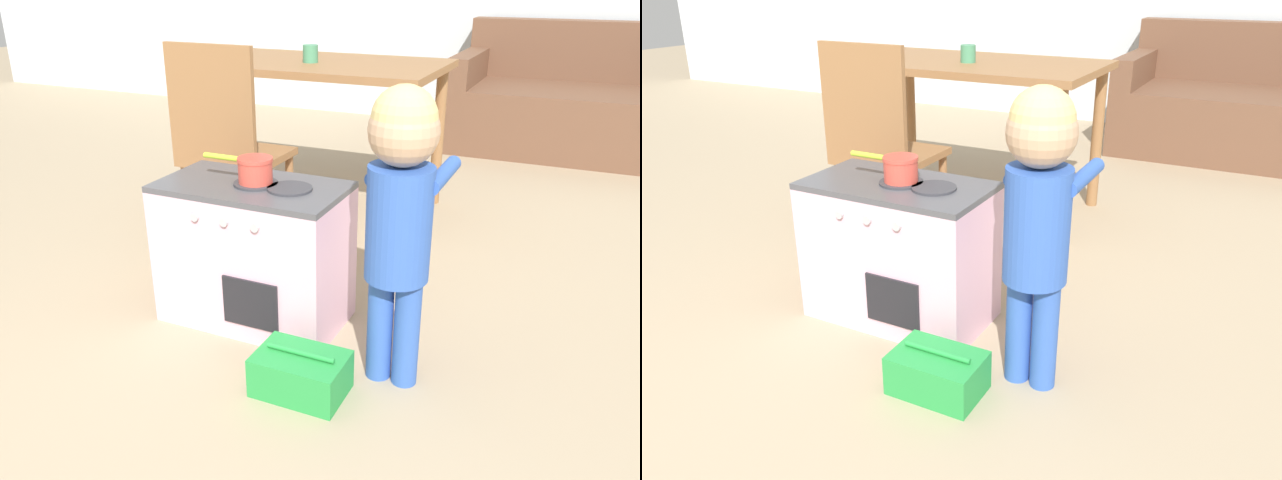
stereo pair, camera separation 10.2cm
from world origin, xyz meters
The scene contains 9 objects.
ground_plane centered at (0.00, 0.00, 0.00)m, with size 16.00×16.00×0.00m, color tan.
play_kitchen centered at (0.00, 0.73, 0.25)m, with size 0.62×0.35×0.50m.
toy_pot centered at (0.01, 0.73, 0.55)m, with size 0.25×0.12×0.08m.
child_figure centered at (0.55, 0.58, 0.57)m, with size 0.21×0.35×0.88m.
toy_basket centered at (0.33, 0.40, 0.06)m, with size 0.26×0.18×0.14m.
dining_table centered at (-0.29, 1.86, 0.64)m, with size 1.22×0.72×0.73m.
dining_chair_near centered at (-0.36, 1.17, 0.47)m, with size 0.38×0.38×0.89m.
couch centered at (0.84, 3.63, 0.30)m, with size 1.56×0.94×0.82m.
cup_on_table centered at (-0.29, 1.80, 0.77)m, with size 0.07×0.07×0.08m.
Camera 2 is at (1.09, -0.90, 1.13)m, focal length 35.00 mm.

